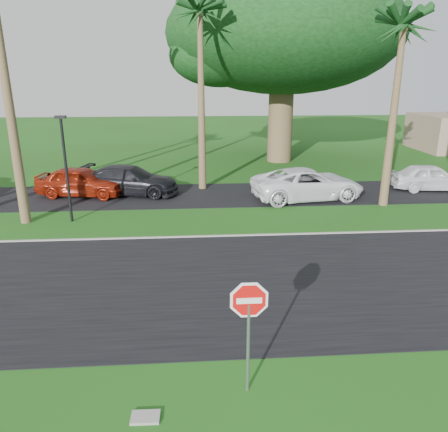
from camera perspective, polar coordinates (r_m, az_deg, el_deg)
ground at (r=12.23m, az=-1.09°, el=-12.83°), size 120.00×120.00×0.00m
road at (r=13.98m, az=-1.54°, el=-8.60°), size 120.00×8.00×0.02m
parking_strip at (r=23.83m, az=-2.71°, el=2.76°), size 120.00×5.00×0.02m
curb at (r=17.68m, az=-2.15°, el=-2.66°), size 120.00×0.12×0.06m
stop_sign_near at (r=8.79m, az=3.25°, el=-12.76°), size 1.05×0.07×2.62m
palm_center at (r=24.66m, az=-3.16°, el=24.73°), size 5.00×5.00×10.50m
palm_right_near at (r=22.68m, az=22.39°, el=21.63°), size 5.00×5.00×9.50m
canopy_tree at (r=33.25m, az=7.81°, el=22.48°), size 16.50×16.50×13.12m
streetlight_right at (r=20.09m, az=-19.99°, el=6.56°), size 0.45×0.25×4.64m
car_red at (r=24.62m, az=-18.16°, el=4.27°), size 4.96×2.69×1.60m
car_dark at (r=24.35m, az=-12.21°, el=4.55°), size 5.66×3.26×1.54m
car_minivan at (r=23.25m, az=10.87°, el=4.10°), size 6.17×3.56×1.62m
car_pickup at (r=27.27m, az=25.43°, el=4.56°), size 4.50×2.19×1.48m
utility_slab at (r=9.30m, az=-10.23°, el=-24.45°), size 0.56×0.36×0.06m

